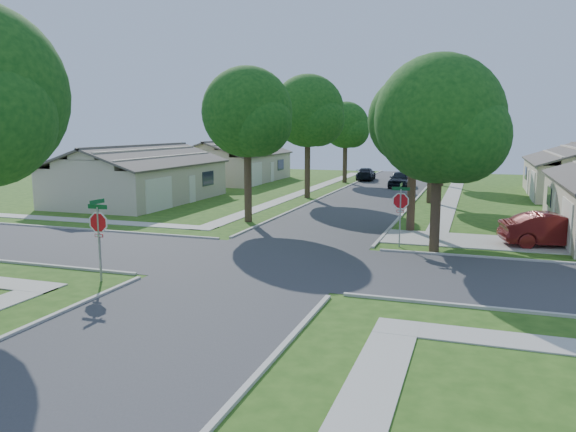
{
  "coord_description": "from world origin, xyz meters",
  "views": [
    {
      "loc": [
        8.01,
        -21.13,
        5.49
      ],
      "look_at": [
        0.09,
        2.17,
        1.6
      ],
      "focal_mm": 35.0,
      "sensor_mm": 36.0,
      "label": 1
    }
  ],
  "objects_px": {
    "house_nw_near": "(140,181)",
    "tree_ne_corner": "(440,125)",
    "house_nw_far": "(234,166)",
    "tree_w_mid": "(308,114)",
    "tree_w_near": "(248,116)",
    "stop_sign_ne": "(401,204)",
    "tree_e_near": "(415,124)",
    "tree_e_far": "(444,122)",
    "stop_sign_sw": "(98,226)",
    "car_curb_east": "(400,179)",
    "tree_e_mid": "(434,117)",
    "car_driveway": "(555,230)",
    "car_curb_west": "(366,174)",
    "tree_w_far": "(346,127)"
  },
  "relations": [
    {
      "from": "house_nw_near",
      "to": "tree_ne_corner",
      "type": "bearing_deg",
      "value": -25.77
    },
    {
      "from": "tree_ne_corner",
      "to": "house_nw_far",
      "type": "height_order",
      "value": "tree_ne_corner"
    },
    {
      "from": "house_nw_near",
      "to": "house_nw_far",
      "type": "relative_size",
      "value": 1.0
    },
    {
      "from": "tree_w_mid",
      "to": "house_nw_near",
      "type": "height_order",
      "value": "tree_w_mid"
    },
    {
      "from": "tree_w_near",
      "to": "stop_sign_ne",
      "type": "bearing_deg",
      "value": -24.74
    },
    {
      "from": "tree_e_near",
      "to": "tree_e_far",
      "type": "distance_m",
      "value": 25.0
    },
    {
      "from": "stop_sign_sw",
      "to": "car_curb_east",
      "type": "xyz_separation_m",
      "value": [
        5.9,
        35.92,
        -1.27
      ]
    },
    {
      "from": "tree_ne_corner",
      "to": "stop_sign_ne",
      "type": "bearing_deg",
      "value": 163.45
    },
    {
      "from": "tree_e_mid",
      "to": "car_driveway",
      "type": "relative_size",
      "value": 1.93
    },
    {
      "from": "tree_ne_corner",
      "to": "car_curb_east",
      "type": "xyz_separation_m",
      "value": [
        -5.16,
        27.01,
        -4.83
      ]
    },
    {
      "from": "car_curb_east",
      "to": "house_nw_near",
      "type": "bearing_deg",
      "value": -135.52
    },
    {
      "from": "tree_e_near",
      "to": "car_curb_east",
      "type": "bearing_deg",
      "value": 99.08
    },
    {
      "from": "car_curb_west",
      "to": "house_nw_near",
      "type": "bearing_deg",
      "value": 54.67
    },
    {
      "from": "stop_sign_ne",
      "to": "house_nw_near",
      "type": "height_order",
      "value": "house_nw_near"
    },
    {
      "from": "tree_e_far",
      "to": "house_nw_far",
      "type": "distance_m",
      "value": 21.31
    },
    {
      "from": "tree_e_near",
      "to": "tree_w_mid",
      "type": "xyz_separation_m",
      "value": [
        -9.39,
        12.0,
        0.85
      ]
    },
    {
      "from": "stop_sign_sw",
      "to": "house_nw_near",
      "type": "bearing_deg",
      "value": 119.83
    },
    {
      "from": "tree_e_far",
      "to": "car_curb_east",
      "type": "distance_m",
      "value": 6.9
    },
    {
      "from": "stop_sign_sw",
      "to": "car_driveway",
      "type": "distance_m",
      "value": 20.06
    },
    {
      "from": "stop_sign_sw",
      "to": "tree_w_near",
      "type": "xyz_separation_m",
      "value": [
        0.06,
        13.71,
        4.08
      ]
    },
    {
      "from": "tree_e_near",
      "to": "house_nw_far",
      "type": "relative_size",
      "value": 0.61
    },
    {
      "from": "tree_w_near",
      "to": "house_nw_far",
      "type": "xyz_separation_m",
      "value": [
        -11.35,
        22.99,
        -4.6
      ]
    },
    {
      "from": "house_nw_near",
      "to": "car_curb_east",
      "type": "xyz_separation_m",
      "value": [
        17.19,
        16.22,
        -0.75
      ]
    },
    {
      "from": "tree_w_far",
      "to": "tree_e_near",
      "type": "bearing_deg",
      "value": -69.39
    },
    {
      "from": "stop_sign_sw",
      "to": "tree_e_far",
      "type": "height_order",
      "value": "tree_e_far"
    },
    {
      "from": "stop_sign_sw",
      "to": "car_curb_east",
      "type": "height_order",
      "value": "stop_sign_sw"
    },
    {
      "from": "tree_w_near",
      "to": "tree_w_mid",
      "type": "height_order",
      "value": "tree_w_mid"
    },
    {
      "from": "tree_e_mid",
      "to": "tree_e_far",
      "type": "xyz_separation_m",
      "value": [
        -0.0,
        13.0,
        -0.27
      ]
    },
    {
      "from": "car_curb_east",
      "to": "car_driveway",
      "type": "bearing_deg",
      "value": -65.77
    },
    {
      "from": "tree_w_far",
      "to": "car_curb_west",
      "type": "distance_m",
      "value": 6.07
    },
    {
      "from": "stop_sign_sw",
      "to": "tree_e_mid",
      "type": "relative_size",
      "value": 0.32
    },
    {
      "from": "tree_e_near",
      "to": "car_driveway",
      "type": "distance_m",
      "value": 8.54
    },
    {
      "from": "car_curb_west",
      "to": "tree_w_mid",
      "type": "bearing_deg",
      "value": 79.42
    },
    {
      "from": "tree_w_far",
      "to": "house_nw_far",
      "type": "height_order",
      "value": "tree_w_far"
    },
    {
      "from": "house_nw_far",
      "to": "car_driveway",
      "type": "bearing_deg",
      "value": -42.21
    },
    {
      "from": "house_nw_near",
      "to": "tree_e_mid",
      "type": "bearing_deg",
      "value": 16.15
    },
    {
      "from": "tree_e_mid",
      "to": "car_curb_west",
      "type": "height_order",
      "value": "tree_e_mid"
    },
    {
      "from": "tree_e_near",
      "to": "tree_w_far",
      "type": "xyz_separation_m",
      "value": [
        -9.4,
        25.0,
        -0.14
      ]
    },
    {
      "from": "house_nw_far",
      "to": "tree_e_far",
      "type": "bearing_deg",
      "value": 5.53
    },
    {
      "from": "tree_e_near",
      "to": "tree_e_mid",
      "type": "distance_m",
      "value": 12.02
    },
    {
      "from": "house_nw_far",
      "to": "stop_sign_sw",
      "type": "bearing_deg",
      "value": -72.9
    },
    {
      "from": "house_nw_near",
      "to": "house_nw_far",
      "type": "height_order",
      "value": "same"
    },
    {
      "from": "tree_w_far",
      "to": "car_curb_west",
      "type": "height_order",
      "value": "tree_w_far"
    },
    {
      "from": "tree_w_mid",
      "to": "car_driveway",
      "type": "distance_m",
      "value": 22.08
    },
    {
      "from": "tree_w_near",
      "to": "house_nw_far",
      "type": "distance_m",
      "value": 26.05
    },
    {
      "from": "tree_e_mid",
      "to": "tree_e_far",
      "type": "relative_size",
      "value": 1.06
    },
    {
      "from": "house_nw_far",
      "to": "car_driveway",
      "type": "relative_size",
      "value": 2.85
    },
    {
      "from": "tree_ne_corner",
      "to": "car_driveway",
      "type": "xyz_separation_m",
      "value": [
        5.14,
        2.86,
        -4.8
      ]
    },
    {
      "from": "tree_e_far",
      "to": "tree_w_near",
      "type": "relative_size",
      "value": 0.97
    },
    {
      "from": "car_driveway",
      "to": "car_curb_west",
      "type": "height_order",
      "value": "car_driveway"
    }
  ]
}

